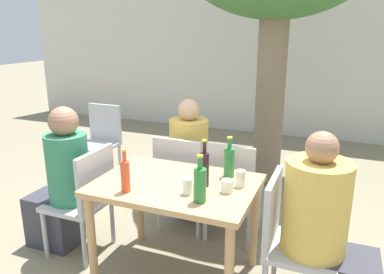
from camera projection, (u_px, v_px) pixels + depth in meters
ground_plane at (177, 274)px, 2.81m from camera, size 30.00×30.00×0.00m
cafe_building_wall at (281, 52)px, 6.16m from camera, size 10.00×0.08×2.80m
dining_table_front at (176, 196)px, 2.63m from camera, size 1.11×0.79×0.74m
patio_chair_0 at (86, 196)px, 2.96m from camera, size 0.44×0.44×0.89m
patio_chair_1 at (288, 236)px, 2.39m from camera, size 0.44×0.44×0.89m
patio_chair_2 at (183, 178)px, 3.31m from camera, size 0.44×0.44×0.89m
patio_chair_3 at (231, 186)px, 3.15m from camera, size 0.44×0.44×0.89m
patio_chair_4 at (101, 138)px, 4.53m from camera, size 0.44×0.44×0.89m
person_seated_0 at (62, 186)px, 3.03m from camera, size 0.56×0.33×1.21m
person_seated_1 at (326, 236)px, 2.29m from camera, size 0.60×0.40×1.21m
person_seated_2 at (192, 166)px, 3.51m from camera, size 0.35×0.57×1.19m
wine_bottle_0 at (204, 168)px, 2.52m from camera, size 0.07×0.07×0.33m
green_bottle_1 at (200, 184)px, 2.29m from camera, size 0.08×0.08×0.30m
soda_bottle_2 at (125, 175)px, 2.43m from camera, size 0.06×0.06×0.29m
green_bottle_3 at (229, 161)px, 2.68m from camera, size 0.08×0.08×0.30m
drinking_glass_0 at (241, 179)px, 2.52m from camera, size 0.06×0.06×0.12m
drinking_glass_1 at (187, 186)px, 2.41m from camera, size 0.06×0.06×0.10m
drinking_glass_2 at (227, 186)px, 2.44m from camera, size 0.08×0.08×0.09m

